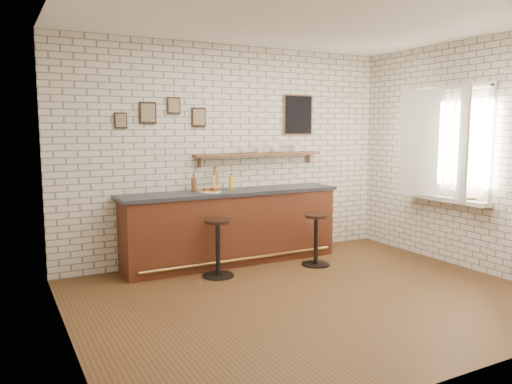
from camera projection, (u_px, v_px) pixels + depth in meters
ground at (310, 297)px, 5.51m from camera, size 5.00×5.00×0.00m
bar_counter at (232, 227)px, 6.87m from camera, size 3.10×0.65×1.01m
sandwich_plate at (210, 192)px, 6.60m from camera, size 0.28×0.28×0.01m
ciabatta_sandwich at (211, 189)px, 6.59m from camera, size 0.25×0.18×0.07m
potato_chips at (209, 191)px, 6.59m from camera, size 0.26×0.19×0.00m
bitters_bottle_brown at (194, 184)px, 6.67m from camera, size 0.07×0.07×0.24m
bitters_bottle_white at (214, 182)px, 6.81m from camera, size 0.07×0.07×0.26m
bitters_bottle_amber at (216, 181)px, 6.82m from camera, size 0.08×0.08×0.32m
condiment_bottle_yellow at (231, 183)px, 6.93m from camera, size 0.07×0.07×0.22m
bar_stool_left at (218, 246)px, 6.23m from camera, size 0.42×0.42×0.73m
bar_stool_right at (316, 238)px, 6.76m from camera, size 0.39×0.39×0.70m
wall_shelf at (260, 154)px, 7.18m from camera, size 2.00×0.18×0.18m
shelf_cup_a at (243, 150)px, 7.04m from camera, size 0.14×0.14×0.09m
shelf_cup_b at (259, 150)px, 7.16m from camera, size 0.14×0.14×0.09m
shelf_cup_c at (275, 149)px, 7.28m from camera, size 0.14×0.14×0.10m
shelf_cup_d at (295, 148)px, 7.45m from camera, size 0.15×0.15×0.10m
back_wall_decor at (246, 115)px, 7.09m from camera, size 2.96×0.02×0.56m
window_sill at (445, 199)px, 6.78m from camera, size 0.20×1.35×0.06m
casement_window at (445, 143)px, 6.67m from camera, size 0.40×1.30×1.56m
book_lower at (460, 198)px, 6.54m from camera, size 0.21×0.24×0.02m
book_upper at (462, 197)px, 6.51m from camera, size 0.17×0.23×0.02m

